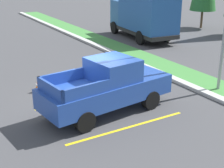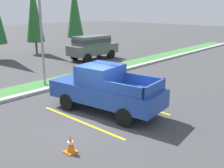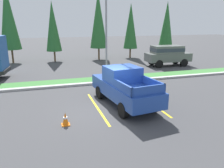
{
  "view_description": "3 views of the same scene",
  "coord_description": "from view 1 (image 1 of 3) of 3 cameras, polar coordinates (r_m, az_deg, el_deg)",
  "views": [
    {
      "loc": [
        11.05,
        -5.34,
        5.41
      ],
      "look_at": [
        1.21,
        0.44,
        1.2
      ],
      "focal_mm": 51.85,
      "sensor_mm": 36.0,
      "label": 1
    },
    {
      "loc": [
        -7.33,
        -7.62,
        4.54
      ],
      "look_at": [
        1.61,
        0.52,
        1.11
      ],
      "focal_mm": 43.69,
      "sensor_mm": 36.0,
      "label": 2
    },
    {
      "loc": [
        -3.14,
        -10.71,
        4.44
      ],
      "look_at": [
        0.54,
        1.19,
        1.0
      ],
      "focal_mm": 36.04,
      "sensor_mm": 36.0,
      "label": 3
    }
  ],
  "objects": [
    {
      "name": "grass_median",
      "position": [
        16.79,
        14.74,
        0.88
      ],
      "size": [
        56.0,
        1.8,
        0.06
      ],
      "primitive_type": "cube",
      "color": "#42843D",
      "rests_on": "ground"
    },
    {
      "name": "curb_strip",
      "position": [
        16.04,
        11.95,
        0.38
      ],
      "size": [
        56.0,
        0.4,
        0.15
      ],
      "primitive_type": "cube",
      "color": "#B2B2AD",
      "rests_on": "ground"
    },
    {
      "name": "pickup_truck_main",
      "position": [
        12.37,
        -0.8,
        -0.43
      ],
      "size": [
        2.52,
        5.42,
        2.1
      ],
      "color": "black",
      "rests_on": "ground"
    },
    {
      "name": "parking_line_near",
      "position": [
        14.0,
        -4.09,
        -2.51
      ],
      "size": [
        0.12,
        4.8,
        0.01
      ],
      "primitive_type": "cube",
      "color": "yellow",
      "rests_on": "ground"
    },
    {
      "name": "parking_line_far",
      "position": [
        11.56,
        2.87,
        -7.65
      ],
      "size": [
        0.12,
        4.8,
        0.01
      ],
      "primitive_type": "cube",
      "color": "yellow",
      "rests_on": "ground"
    },
    {
      "name": "cargo_truck_distant",
      "position": [
        25.23,
        5.49,
        12.06
      ],
      "size": [
        7.0,
        3.08,
        3.4
      ],
      "color": "black",
      "rests_on": "ground"
    },
    {
      "name": "ground_plane",
      "position": [
        13.41,
        -4.24,
        -3.59
      ],
      "size": [
        120.0,
        120.0,
        0.0
      ],
      "primitive_type": "plane",
      "color": "#424244"
    },
    {
      "name": "traffic_cone",
      "position": [
        14.94,
        -12.93,
        -0.31
      ],
      "size": [
        0.36,
        0.36,
        0.6
      ],
      "color": "orange",
      "rests_on": "ground"
    }
  ]
}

